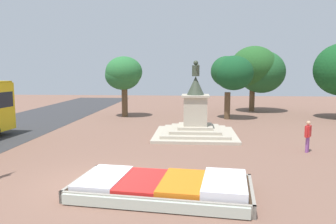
# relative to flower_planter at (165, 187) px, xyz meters

# --- Properties ---
(ground_plane) EXTENTS (80.70, 80.70, 0.00)m
(ground_plane) POSITION_rel_flower_planter_xyz_m (-2.52, 0.85, -0.24)
(ground_plane) COLOR brown
(flower_planter) EXTENTS (5.94, 3.47, 0.60)m
(flower_planter) POSITION_rel_flower_planter_xyz_m (0.00, 0.00, 0.00)
(flower_planter) COLOR #38281C
(flower_planter) RESTS_ON ground_plane
(statue_monument) EXTENTS (4.86, 4.86, 4.51)m
(statue_monument) POSITION_rel_flower_planter_xyz_m (1.01, 9.51, 0.62)
(statue_monument) COLOR #B4AA95
(statue_monument) RESTS_ON ground_plane
(pedestrian_with_handbag) EXTENTS (0.39, 0.49, 1.53)m
(pedestrian_with_handbag) POSITION_rel_flower_planter_xyz_m (6.39, 5.93, 0.63)
(pedestrian_with_handbag) COLOR #8C4C99
(pedestrian_with_handbag) RESTS_ON ground_plane
(park_tree_behind_statue) EXTENTS (3.35, 3.10, 5.09)m
(park_tree_behind_statue) POSITION_rel_flower_planter_xyz_m (3.85, 16.65, 3.50)
(park_tree_behind_statue) COLOR brown
(park_tree_behind_statue) RESTS_ON ground_plane
(park_tree_far_right) EXTENTS (3.14, 3.13, 5.10)m
(park_tree_far_right) POSITION_rel_flower_planter_xyz_m (-4.99, 17.34, 3.40)
(park_tree_far_right) COLOR brown
(park_tree_far_right) RESTS_ON ground_plane
(park_tree_street_side) EXTENTS (5.18, 4.95, 6.19)m
(park_tree_street_side) POSITION_rel_flower_planter_xyz_m (6.96, 21.66, 3.75)
(park_tree_street_side) COLOR brown
(park_tree_street_side) RESTS_ON ground_plane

